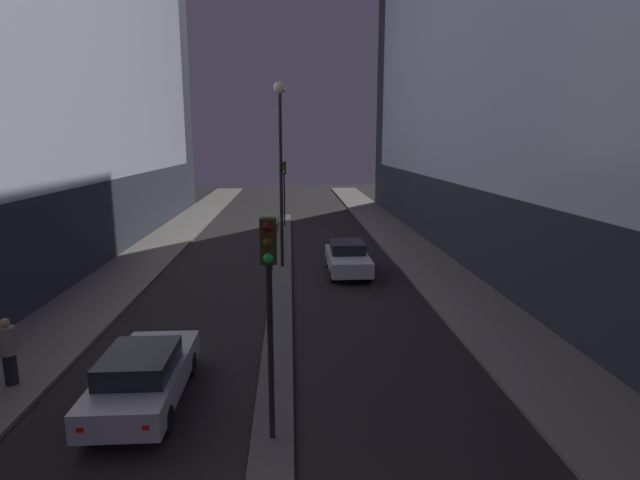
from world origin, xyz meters
TOP-DOWN VIEW (x-y plane):
  - building_left at (-11.90, 22.18)m, footprint 6.01×44.36m
  - building_right at (11.90, 22.18)m, footprint 6.01×44.36m
  - median_strip at (0.00, 18.62)m, footprint 0.90×35.25m
  - traffic_light_near at (0.00, 4.30)m, footprint 0.32×0.42m
  - traffic_light_mid at (0.00, 30.57)m, footprint 0.32×0.42m
  - street_lamp at (0.00, 18.81)m, footprint 0.59×0.59m
  - car_left_lane at (-3.10, 6.08)m, footprint 1.81×4.43m
  - car_right_lane at (3.10, 17.69)m, footprint 1.83×4.31m
  - pedestrian_on_left_sidewalk at (-6.72, 7.07)m, footprint 0.42×0.42m

SIDE VIEW (x-z plane):
  - median_strip at x=0.00m, z-range 0.00..0.13m
  - car_left_lane at x=-3.10m, z-range 0.02..1.46m
  - car_right_lane at x=3.10m, z-range 0.02..1.51m
  - pedestrian_on_left_sidewalk at x=-6.72m, z-range 0.16..1.92m
  - traffic_light_near at x=0.00m, z-range 1.21..5.85m
  - traffic_light_mid at x=0.00m, z-range 1.21..5.85m
  - street_lamp at x=0.00m, z-range 2.01..10.79m
  - building_right at x=11.90m, z-range 0.01..23.86m
  - building_left at x=-11.90m, z-range 0.01..24.71m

